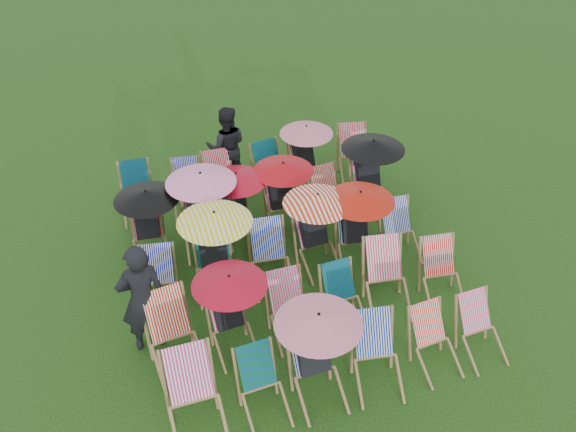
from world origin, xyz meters
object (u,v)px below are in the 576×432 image
object	(u,v)px
deckchair_29	(355,155)
person_left	(142,298)
person_rear	(227,147)
deckchair_0	(195,401)
deckchair_5	(482,330)

from	to	relation	value
deckchair_29	person_left	world-z (taller)	person_left
person_rear	person_left	bearing A→B (deg)	72.43
deckchair_0	person_left	distance (m)	1.64
deckchair_0	person_left	world-z (taller)	person_left
deckchair_0	person_left	xyz separation A→B (m)	(-0.34, 1.57, 0.37)
deckchair_5	deckchair_29	size ratio (longest dim) A/B	0.86
deckchair_0	deckchair_29	xyz separation A→B (m)	(4.08, 4.62, -0.04)
deckchair_0	person_rear	bearing A→B (deg)	71.23
deckchair_29	person_left	xyz separation A→B (m)	(-4.42, -3.05, 0.41)
deckchair_29	person_rear	distance (m)	2.44
deckchair_0	deckchair_29	size ratio (longest dim) A/B	1.06
deckchair_5	person_left	distance (m)	4.59
deckchair_0	deckchair_5	xyz separation A→B (m)	(3.94, -0.03, -0.10)
deckchair_29	person_rear	bearing A→B (deg)	178.81
deckchair_0	person_rear	distance (m)	5.43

